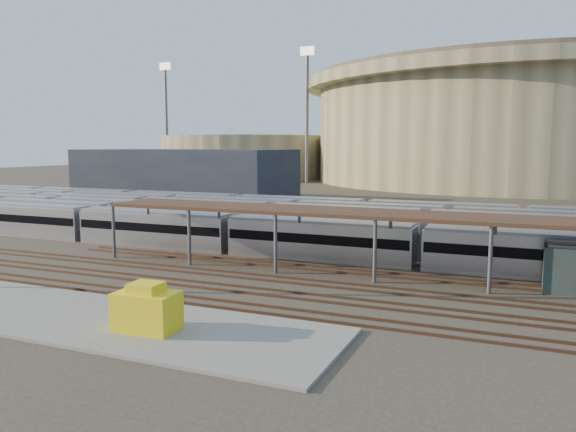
{
  "coord_description": "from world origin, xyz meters",
  "views": [
    {
      "loc": [
        28.39,
        -41.32,
        10.77
      ],
      "look_at": [
        5.74,
        12.0,
        3.49
      ],
      "focal_mm": 35.0,
      "sensor_mm": 36.0,
      "label": 1
    }
  ],
  "objects": [
    {
      "name": "ground",
      "position": [
        0.0,
        0.0,
        0.0
      ],
      "size": [
        420.0,
        420.0,
        0.0
      ],
      "primitive_type": "plane",
      "color": "#383026",
      "rests_on": "ground"
    },
    {
      "name": "subway_trains",
      "position": [
        0.25,
        18.5,
        1.8
      ],
      "size": [
        128.39,
        23.9,
        3.6
      ],
      "color": "#B9B9BE",
      "rests_on": "ground"
    },
    {
      "name": "inspection_shed",
      "position": [
        22.0,
        4.0,
        4.98
      ],
      "size": [
        60.3,
        6.0,
        5.3
      ],
      "color": "#57575C",
      "rests_on": "ground"
    },
    {
      "name": "empty_tracks",
      "position": [
        0.0,
        -5.0,
        0.09
      ],
      "size": [
        170.0,
        9.62,
        0.18
      ],
      "color": "#4C3323",
      "rests_on": "ground"
    },
    {
      "name": "stadium",
      "position": [
        25.0,
        140.0,
        16.47
      ],
      "size": [
        124.0,
        124.0,
        32.5
      ],
      "color": "tan",
      "rests_on": "ground"
    },
    {
      "name": "secondary_arena",
      "position": [
        -60.0,
        130.0,
        7.0
      ],
      "size": [
        56.0,
        56.0,
        14.0
      ],
      "primitive_type": "cylinder",
      "color": "tan",
      "rests_on": "ground"
    },
    {
      "name": "service_building",
      "position": [
        -35.0,
        55.0,
        5.0
      ],
      "size": [
        42.0,
        20.0,
        10.0
      ],
      "primitive_type": "cube",
      "color": "#1E232D",
      "rests_on": "ground"
    },
    {
      "name": "floodlight_0",
      "position": [
        -30.0,
        110.0,
        20.65
      ],
      "size": [
        4.0,
        1.0,
        38.4
      ],
      "color": "#57575C",
      "rests_on": "ground"
    },
    {
      "name": "floodlight_1",
      "position": [
        -85.0,
        120.0,
        20.65
      ],
      "size": [
        4.0,
        1.0,
        38.4
      ],
      "color": "#57575C",
      "rests_on": "ground"
    },
    {
      "name": "floodlight_3",
      "position": [
        -10.0,
        160.0,
        20.65
      ],
      "size": [
        4.0,
        1.0,
        38.4
      ],
      "color": "#57575C",
      "rests_on": "ground"
    },
    {
      "name": "yellow_equipment",
      "position": [
        8.68,
        -15.7,
        1.32
      ],
      "size": [
        3.68,
        2.41,
        2.23
      ],
      "primitive_type": "cube",
      "rotation": [
        0.0,
        0.0,
        0.05
      ],
      "color": "yellow",
      "rests_on": "apron"
    }
  ]
}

